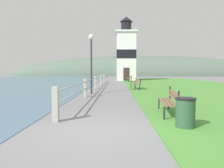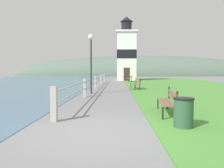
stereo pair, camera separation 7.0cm
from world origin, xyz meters
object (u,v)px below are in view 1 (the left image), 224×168
(park_bench_near, at_px, (169,100))
(trash_bin, at_px, (185,113))
(lighthouse, at_px, (126,53))
(park_bench_midway, at_px, (136,83))
(lamp_post, at_px, (91,53))
(park_bench_far, at_px, (129,78))

(park_bench_near, height_order, trash_bin, park_bench_near)
(park_bench_near, bearing_deg, lighthouse, -83.03)
(park_bench_midway, distance_m, lighthouse, 16.80)
(lighthouse, relative_size, lamp_post, 2.50)
(lighthouse, height_order, lamp_post, lighthouse)
(park_bench_near, height_order, lighthouse, lighthouse)
(park_bench_near, height_order, park_bench_midway, same)
(park_bench_far, bearing_deg, lighthouse, -91.64)
(park_bench_near, xyz_separation_m, park_bench_midway, (-0.25, 10.28, -0.00))
(park_bench_midway, height_order, lighthouse, lighthouse)
(lighthouse, xyz_separation_m, lamp_post, (-3.12, -19.68, -1.55))
(park_bench_midway, relative_size, lighthouse, 0.20)
(lamp_post, bearing_deg, lighthouse, 80.98)
(lamp_post, bearing_deg, trash_bin, -68.24)
(park_bench_midway, distance_m, park_bench_far, 11.56)
(park_bench_near, xyz_separation_m, lamp_post, (-3.54, 6.98, 2.20))
(trash_bin, bearing_deg, lamp_post, 111.76)
(trash_bin, relative_size, lamp_post, 0.21)
(trash_bin, distance_m, lamp_post, 9.77)
(lighthouse, xyz_separation_m, trash_bin, (0.39, -28.49, -3.87))
(park_bench_far, bearing_deg, park_bench_near, 85.49)
(park_bench_far, height_order, lighthouse, lighthouse)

